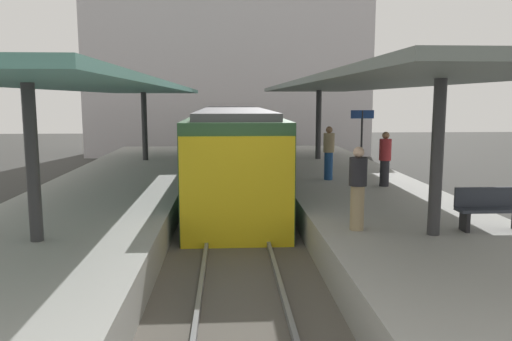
% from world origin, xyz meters
% --- Properties ---
extents(ground_plane, '(80.00, 80.00, 0.00)m').
position_xyz_m(ground_plane, '(0.00, 0.00, 0.00)').
color(ground_plane, '#383835').
extents(platform_left, '(4.40, 28.00, 1.00)m').
position_xyz_m(platform_left, '(-3.80, 0.00, 0.50)').
color(platform_left, '#9E9E99').
rests_on(platform_left, ground_plane).
extents(platform_right, '(4.40, 28.00, 1.00)m').
position_xyz_m(platform_right, '(3.80, 0.00, 0.50)').
color(platform_right, '#9E9E99').
rests_on(platform_right, ground_plane).
extents(track_ballast, '(3.20, 28.00, 0.20)m').
position_xyz_m(track_ballast, '(0.00, 0.00, 0.10)').
color(track_ballast, '#59544C').
rests_on(track_ballast, ground_plane).
extents(rail_near_side, '(0.08, 28.00, 0.14)m').
position_xyz_m(rail_near_side, '(-0.72, 0.00, 0.27)').
color(rail_near_side, slate).
rests_on(rail_near_side, track_ballast).
extents(rail_far_side, '(0.08, 28.00, 0.14)m').
position_xyz_m(rail_far_side, '(0.72, 0.00, 0.27)').
color(rail_far_side, slate).
rests_on(rail_far_side, track_ballast).
extents(commuter_train, '(2.78, 13.50, 3.10)m').
position_xyz_m(commuter_train, '(0.00, 3.78, 1.73)').
color(commuter_train, '#2D5633').
rests_on(commuter_train, track_ballast).
extents(canopy_left, '(4.18, 21.00, 3.09)m').
position_xyz_m(canopy_left, '(-3.80, 1.40, 3.97)').
color(canopy_left, '#333335').
rests_on(canopy_left, platform_left).
extents(canopy_right, '(4.18, 21.00, 3.18)m').
position_xyz_m(canopy_right, '(3.80, 1.40, 4.06)').
color(canopy_right, '#333335').
rests_on(canopy_right, platform_right).
extents(platform_bench, '(1.40, 0.41, 0.86)m').
position_xyz_m(platform_bench, '(5.08, -4.62, 1.46)').
color(platform_bench, black).
rests_on(platform_bench, platform_right).
extents(platform_sign, '(0.90, 0.08, 2.21)m').
position_xyz_m(platform_sign, '(5.01, 4.97, 2.62)').
color(platform_sign, '#262628').
rests_on(platform_sign, platform_right).
extents(passenger_near_bench, '(0.36, 0.36, 1.66)m').
position_xyz_m(passenger_near_bench, '(4.55, 0.58, 1.86)').
color(passenger_near_bench, '#232328').
rests_on(passenger_near_bench, platform_right).
extents(passenger_mid_platform, '(0.36, 0.36, 1.70)m').
position_xyz_m(passenger_mid_platform, '(2.39, -4.45, 1.88)').
color(passenger_mid_platform, '#998460').
rests_on(passenger_mid_platform, platform_right).
extents(passenger_far_end, '(0.36, 0.36, 1.75)m').
position_xyz_m(passenger_far_end, '(3.10, 1.92, 1.91)').
color(passenger_far_end, navy).
rests_on(passenger_far_end, platform_right).
extents(station_building_backdrop, '(18.00, 6.00, 11.00)m').
position_xyz_m(station_building_backdrop, '(-0.08, 20.00, 5.50)').
color(station_building_backdrop, '#B7B2B7').
rests_on(station_building_backdrop, ground_plane).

